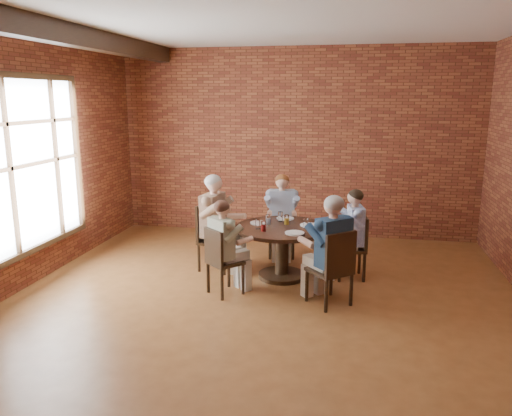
% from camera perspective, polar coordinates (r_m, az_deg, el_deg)
% --- Properties ---
extents(floor, '(7.00, 7.00, 0.00)m').
position_cam_1_polar(floor, '(6.21, 0.49, -11.44)').
color(floor, '#945B2D').
rests_on(floor, ground).
extents(ceiling, '(7.00, 7.00, 0.00)m').
position_cam_1_polar(ceiling, '(5.73, 0.56, 21.35)').
color(ceiling, silver).
rests_on(ceiling, wall_back).
extents(wall_back, '(7.00, 0.00, 7.00)m').
position_cam_1_polar(wall_back, '(9.17, 4.55, 7.40)').
color(wall_back, brown).
rests_on(wall_back, ground).
extents(wall_front, '(7.00, 0.00, 7.00)m').
position_cam_1_polar(wall_front, '(2.46, -14.68, -7.62)').
color(wall_front, brown).
rests_on(wall_front, ground).
extents(wall_left, '(0.00, 7.00, 7.00)m').
position_cam_1_polar(wall_left, '(7.07, -26.42, 4.57)').
color(wall_left, brown).
rests_on(wall_left, ground).
extents(ceiling_beam, '(0.22, 6.90, 0.26)m').
position_cam_1_polar(ceiling_beam, '(6.61, -22.01, 18.18)').
color(ceiling_beam, black).
rests_on(ceiling_beam, ceiling).
extents(window, '(0.10, 2.16, 2.36)m').
position_cam_1_polar(window, '(7.36, -24.08, 4.66)').
color(window, white).
rests_on(window, wall_left).
extents(dining_table, '(1.33, 1.33, 0.75)m').
position_cam_1_polar(dining_table, '(7.05, 3.00, -3.88)').
color(dining_table, black).
rests_on(dining_table, floor).
extents(chair_a, '(0.47, 0.47, 0.91)m').
position_cam_1_polar(chair_a, '(7.18, 11.37, -4.09)').
color(chair_a, black).
rests_on(chair_a, floor).
extents(diner_a, '(0.69, 0.60, 1.28)m').
position_cam_1_polar(diner_a, '(7.13, 10.81, -2.99)').
color(diner_a, '#374D90').
rests_on(diner_a, floor).
extents(chair_b, '(0.48, 0.48, 0.93)m').
position_cam_1_polar(chair_b, '(8.09, 2.94, -1.86)').
color(chair_b, black).
rests_on(chair_b, floor).
extents(diner_b, '(0.61, 0.72, 1.33)m').
position_cam_1_polar(diner_b, '(7.97, 2.96, -0.92)').
color(diner_b, '#8F9FB6').
rests_on(diner_b, floor).
extents(chair_c, '(0.54, 0.54, 0.99)m').
position_cam_1_polar(chair_c, '(7.45, -5.15, -3.00)').
color(chair_c, black).
rests_on(chair_c, floor).
extents(diner_c, '(0.80, 0.70, 1.42)m').
position_cam_1_polar(diner_c, '(7.36, -4.49, -1.71)').
color(diner_c, brown).
rests_on(diner_c, floor).
extents(chair_d, '(0.55, 0.55, 0.89)m').
position_cam_1_polar(chair_d, '(6.46, -4.09, -5.82)').
color(chair_d, black).
rests_on(chair_d, floor).
extents(diner_d, '(0.75, 0.76, 1.25)m').
position_cam_1_polar(diner_d, '(6.46, -3.56, -4.54)').
color(diner_d, tan).
rests_on(diner_d, floor).
extents(chair_e, '(0.63, 0.63, 0.96)m').
position_cam_1_polar(chair_e, '(6.17, 8.94, -6.56)').
color(chair_e, black).
rests_on(chair_e, floor).
extents(diner_e, '(0.87, 0.88, 1.38)m').
position_cam_1_polar(diner_e, '(6.18, 8.45, -4.83)').
color(diner_e, '#1B314C').
rests_on(diner_e, floor).
extents(plate_a, '(0.26, 0.26, 0.01)m').
position_cam_1_polar(plate_a, '(7.07, 6.11, -1.95)').
color(plate_a, white).
rests_on(plate_a, dining_table).
extents(plate_b, '(0.26, 0.26, 0.01)m').
position_cam_1_polar(plate_b, '(7.44, 3.36, -1.18)').
color(plate_b, white).
rests_on(plate_b, dining_table).
extents(plate_c, '(0.26, 0.26, 0.01)m').
position_cam_1_polar(plate_c, '(7.16, 0.36, -1.70)').
color(plate_c, white).
rests_on(plate_c, dining_table).
extents(plate_d, '(0.26, 0.26, 0.01)m').
position_cam_1_polar(plate_d, '(6.66, 4.43, -2.85)').
color(plate_d, white).
rests_on(plate_d, dining_table).
extents(glass_a, '(0.07, 0.07, 0.14)m').
position_cam_1_polar(glass_a, '(6.95, 5.71, -1.69)').
color(glass_a, white).
rests_on(glass_a, dining_table).
extents(glass_b, '(0.07, 0.07, 0.14)m').
position_cam_1_polar(glass_b, '(7.10, 3.52, -1.34)').
color(glass_b, white).
rests_on(glass_b, dining_table).
extents(glass_c, '(0.07, 0.07, 0.14)m').
position_cam_1_polar(glass_c, '(7.27, 2.80, -0.99)').
color(glass_c, white).
rests_on(glass_c, dining_table).
extents(glass_d, '(0.07, 0.07, 0.14)m').
position_cam_1_polar(glass_d, '(7.10, 1.39, -1.31)').
color(glass_d, white).
rests_on(glass_d, dining_table).
extents(glass_e, '(0.07, 0.07, 0.14)m').
position_cam_1_polar(glass_e, '(6.86, 0.22, -1.80)').
color(glass_e, white).
rests_on(glass_e, dining_table).
extents(glass_f, '(0.07, 0.07, 0.14)m').
position_cam_1_polar(glass_f, '(6.74, 0.86, -2.08)').
color(glass_f, white).
rests_on(glass_f, dining_table).
extents(smartphone, '(0.07, 0.14, 0.01)m').
position_cam_1_polar(smartphone, '(6.60, 5.32, -3.02)').
color(smartphone, black).
rests_on(smartphone, dining_table).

